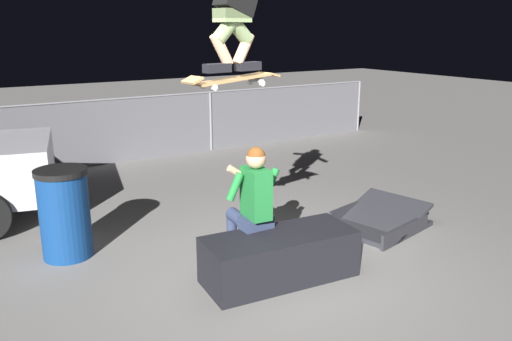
% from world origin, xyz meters
% --- Properties ---
extents(ground_plane, '(40.00, 40.00, 0.00)m').
position_xyz_m(ground_plane, '(0.00, 0.00, 0.00)').
color(ground_plane, slate).
extents(ledge_box_main, '(1.56, 0.75, 0.47)m').
position_xyz_m(ledge_box_main, '(-0.02, -0.09, 0.24)').
color(ledge_box_main, black).
rests_on(ledge_box_main, ground).
extents(person_sitting_on_ledge, '(0.60, 0.77, 1.31)m').
position_xyz_m(person_sitting_on_ledge, '(-0.12, 0.29, 0.72)').
color(person_sitting_on_ledge, '#2D3856').
rests_on(person_sitting_on_ledge, ground).
extents(skateboard, '(1.04, 0.34, 0.13)m').
position_xyz_m(skateboard, '(-0.31, 0.30, 1.95)').
color(skateboard, '#AD8451').
extents(skater_airborne, '(0.63, 0.89, 1.12)m').
position_xyz_m(skater_airborne, '(-0.25, 0.31, 2.64)').
color(skater_airborne, black).
extents(kicker_ramp, '(1.28, 1.15, 0.40)m').
position_xyz_m(kicker_ramp, '(1.80, 0.40, 0.06)').
color(kicker_ramp, '#28282D').
rests_on(kicker_ramp, ground).
extents(trash_bin, '(0.55, 0.55, 0.99)m').
position_xyz_m(trash_bin, '(-1.68, 1.58, 0.50)').
color(trash_bin, navy).
rests_on(trash_bin, ground).
extents(fence_back, '(12.05, 0.05, 1.20)m').
position_xyz_m(fence_back, '(0.00, 5.30, 0.64)').
color(fence_back, slate).
rests_on(fence_back, ground).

